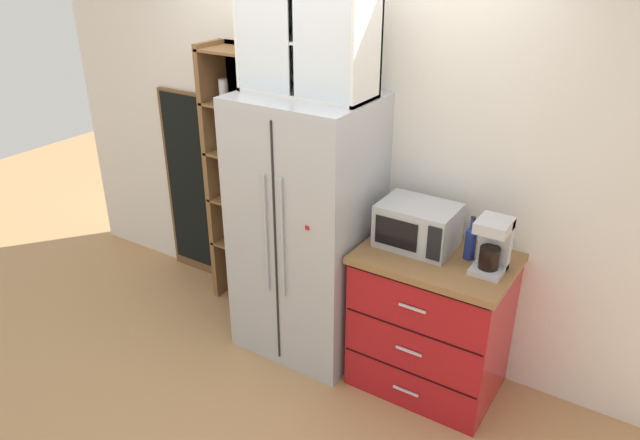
% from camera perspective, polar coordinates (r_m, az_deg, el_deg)
% --- Properties ---
extents(ground_plane, '(10.63, 10.63, 0.00)m').
position_cam_1_polar(ground_plane, '(4.28, -1.27, -11.32)').
color(ground_plane, tan).
extents(wall_back_cream, '(4.94, 0.10, 2.55)m').
position_cam_1_polar(wall_back_cream, '(3.97, 1.79, 6.58)').
color(wall_back_cream, silver).
rests_on(wall_back_cream, ground).
extents(refrigerator, '(0.82, 0.69, 1.73)m').
position_cam_1_polar(refrigerator, '(3.83, -1.26, -0.82)').
color(refrigerator, '#ADAFB5').
rests_on(refrigerator, ground).
extents(pantry_shelf_column, '(0.52, 0.32, 1.93)m').
position_cam_1_polar(pantry_shelf_column, '(4.35, -6.97, 4.13)').
color(pantry_shelf_column, brown).
rests_on(pantry_shelf_column, ground).
extents(counter_cabinet, '(0.88, 0.63, 0.91)m').
position_cam_1_polar(counter_cabinet, '(3.72, 10.53, -9.47)').
color(counter_cabinet, '#A8161C').
rests_on(counter_cabinet, ground).
extents(microwave, '(0.44, 0.33, 0.26)m').
position_cam_1_polar(microwave, '(3.51, 9.29, -0.51)').
color(microwave, '#ADAFB5').
rests_on(microwave, counter_cabinet).
extents(coffee_maker, '(0.17, 0.20, 0.31)m').
position_cam_1_polar(coffee_maker, '(3.34, 16.17, -2.24)').
color(coffee_maker, '#B7B7BC').
rests_on(coffee_maker, counter_cabinet).
extents(mug_sage, '(0.11, 0.08, 0.10)m').
position_cam_1_polar(mug_sage, '(3.42, 10.88, -3.00)').
color(mug_sage, '#8CA37F').
rests_on(mug_sage, counter_cabinet).
extents(bottle_cobalt, '(0.06, 0.06, 0.26)m').
position_cam_1_polar(bottle_cobalt, '(3.44, 14.18, -1.90)').
color(bottle_cobalt, navy).
rests_on(bottle_cobalt, counter_cabinet).
extents(upper_cabinet, '(0.79, 0.32, 0.61)m').
position_cam_1_polar(upper_cabinet, '(3.51, -1.01, 16.79)').
color(upper_cabinet, silver).
rests_on(upper_cabinet, refrigerator).
extents(chalkboard_menu, '(0.60, 0.04, 1.52)m').
position_cam_1_polar(chalkboard_menu, '(4.84, -11.76, 3.13)').
color(chalkboard_menu, brown).
rests_on(chalkboard_menu, ground).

